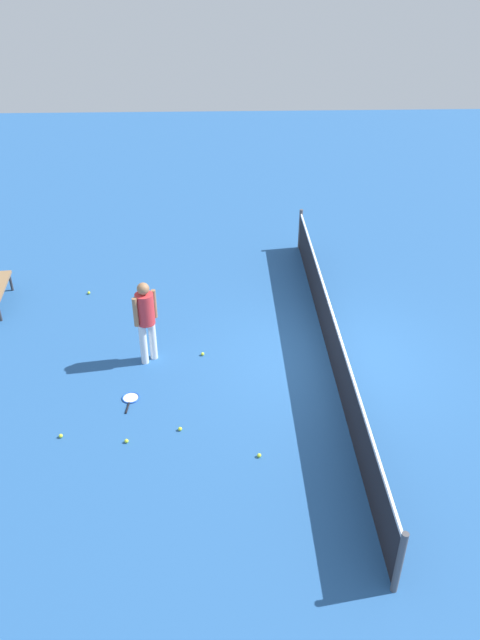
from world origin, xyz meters
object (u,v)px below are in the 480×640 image
tennis_ball_midcourt (180,429)px  tennis_ball_stray_right (126,441)px  tennis_ball_baseline (89,293)px  tennis_ball_by_net (203,354)px  tennis_racket_near_player (130,399)px  player_near_side (146,316)px  tennis_ball_stray_left (259,455)px  tennis_ball_near_player (61,436)px

tennis_ball_midcourt → tennis_ball_stray_right: size_ratio=1.00×
tennis_ball_midcourt → tennis_ball_baseline: 5.22m
tennis_ball_by_net → tennis_ball_midcourt: size_ratio=1.00×
tennis_racket_near_player → tennis_ball_stray_right: 1.10m
tennis_ball_midcourt → tennis_ball_baseline: bearing=-153.7°
player_near_side → tennis_ball_by_net: 1.42m
tennis_ball_stray_left → tennis_ball_baseline: bearing=-146.1°
tennis_ball_by_net → tennis_ball_stray_left: (2.81, 0.93, 0.00)m
player_near_side → tennis_ball_stray_left: 3.47m
tennis_ball_by_net → tennis_ball_stray_right: 2.68m
tennis_ball_midcourt → tennis_ball_stray_right: bearing=-73.4°
tennis_ball_stray_right → tennis_ball_near_player: bearing=-98.3°
tennis_ball_by_net → tennis_ball_baseline: (-2.53, -2.66, 0.00)m
tennis_ball_near_player → tennis_ball_baseline: 4.79m
tennis_ball_by_net → tennis_racket_near_player: bearing=-44.2°
tennis_racket_near_player → tennis_ball_near_player: 1.40m
tennis_ball_near_player → tennis_ball_by_net: (-2.24, 2.30, 0.00)m
tennis_ball_midcourt → tennis_ball_near_player: bearing=-87.2°
player_near_side → tennis_ball_midcourt: size_ratio=25.76×
tennis_ball_stray_left → tennis_ball_stray_right: 2.17m
tennis_racket_near_player → tennis_ball_stray_left: 2.67m
tennis_ball_by_net → tennis_ball_stray_left: bearing=18.4°
tennis_ball_near_player → tennis_racket_near_player: bearing=132.4°
tennis_ball_baseline → tennis_ball_stray_right: 5.14m
tennis_ball_midcourt → tennis_ball_stray_left: 1.44m
player_near_side → tennis_ball_near_player: size_ratio=25.76×
tennis_ball_midcourt → player_near_side: bearing=-161.4°
tennis_ball_by_net → tennis_ball_stray_left: size_ratio=1.00×
player_near_side → tennis_ball_midcourt: player_near_side is taller
tennis_racket_near_player → tennis_ball_near_player: bearing=-47.6°
tennis_racket_near_player → tennis_ball_stray_left: tennis_ball_stray_left is taller
tennis_racket_near_player → tennis_ball_by_net: (-1.30, 1.26, 0.02)m
tennis_racket_near_player → tennis_ball_midcourt: 1.25m
player_near_side → tennis_ball_stray_left: player_near_side is taller
tennis_ball_by_net → tennis_ball_midcourt: (2.14, -0.34, 0.00)m
player_near_side → tennis_ball_stray_left: (2.69, 1.96, -0.98)m
player_near_side → tennis_ball_stray_left: bearing=36.1°
tennis_ball_midcourt → tennis_ball_baseline: same height
tennis_ball_near_player → tennis_ball_stray_right: (0.16, 1.09, 0.00)m
tennis_ball_by_net → tennis_ball_baseline: same height
tennis_ball_by_net → tennis_ball_stray_left: same height
tennis_ball_baseline → tennis_ball_stray_left: size_ratio=1.00×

